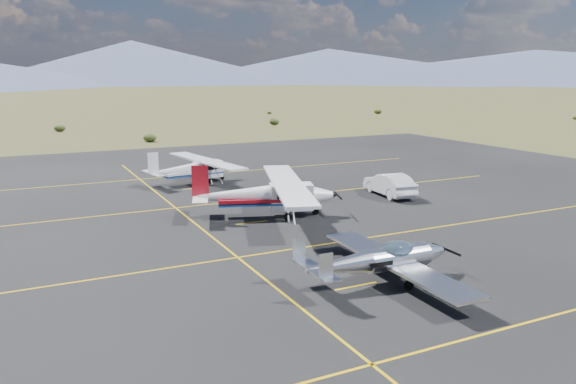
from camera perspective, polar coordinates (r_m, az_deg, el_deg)
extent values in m
plane|color=#383D1C|center=(27.56, 8.19, -6.05)|extent=(1600.00, 1600.00, 0.00)
cube|color=black|center=(33.32, 1.41, -2.75)|extent=(72.00, 72.00, 0.02)
cube|color=silver|center=(23.98, 10.85, -7.00)|extent=(1.67, 9.22, 0.12)
ellipsoid|color=#99BFD8|center=(23.82, 10.90, -5.88)|extent=(1.69, 0.99, 0.84)
cube|color=silver|center=(21.98, 2.78, -7.77)|extent=(0.78, 3.08, 0.06)
cube|color=silver|center=(20.83, 3.86, -7.58)|extent=(0.56, 0.07, 1.02)
cube|color=silver|center=(22.71, 1.12, -5.87)|extent=(0.56, 0.07, 1.02)
cylinder|color=black|center=(25.12, 13.86, -7.66)|extent=(0.35, 0.10, 0.35)
cylinder|color=black|center=(23.13, 12.17, -9.23)|extent=(0.41, 0.12, 0.41)
cylinder|color=black|center=(24.99, 8.77, -7.47)|extent=(0.41, 0.12, 0.41)
cube|color=white|center=(33.68, 0.32, -0.46)|extent=(2.81, 2.06, 1.55)
cube|color=white|center=(33.49, -0.06, 0.86)|extent=(5.73, 12.50, 0.16)
cube|color=black|center=(33.62, 0.32, 0.07)|extent=(2.17, 1.88, 0.63)
cube|color=#AC0E1B|center=(33.54, -2.20, -0.72)|extent=(5.85, 3.11, 0.21)
cube|color=#AC0E1B|center=(33.18, -8.93, 1.12)|extent=(0.95, 0.39, 1.83)
cube|color=white|center=(33.37, -8.87, -0.43)|extent=(1.99, 3.75, 0.07)
cylinder|color=black|center=(34.14, 2.80, -2.03)|extent=(0.43, 0.24, 0.41)
cylinder|color=black|center=(32.70, 0.01, -2.56)|extent=(0.52, 0.30, 0.50)
cylinder|color=black|center=(35.02, -0.50, -1.58)|extent=(0.52, 0.30, 0.50)
cube|color=white|center=(44.97, -8.13, 2.33)|extent=(2.27, 1.43, 1.30)
cube|color=white|center=(44.78, -8.38, 3.16)|extent=(3.16, 10.70, 0.13)
cube|color=black|center=(44.93, -8.14, 2.67)|extent=(1.70, 1.38, 0.53)
cube|color=white|center=(44.44, -9.56, 2.04)|extent=(4.94, 1.87, 0.17)
cube|color=white|center=(42.98, -13.54, 2.91)|extent=(0.82, 0.20, 1.54)
cube|color=white|center=(43.11, -13.49, 1.90)|extent=(1.20, 3.16, 0.06)
cylinder|color=black|center=(45.69, -6.71, 1.45)|extent=(0.36, 0.15, 0.35)
cylinder|color=black|center=(44.10, -7.83, 1.09)|extent=(0.44, 0.19, 0.42)
cylinder|color=black|center=(45.88, -9.00, 1.48)|extent=(0.44, 0.19, 0.42)
imported|color=silver|center=(40.12, 10.28, 0.78)|extent=(2.21, 5.00, 1.60)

